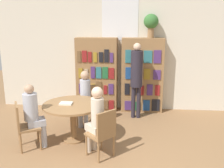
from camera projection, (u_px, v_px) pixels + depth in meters
wall_back at (120, 52)px, 6.72m from camera, size 6.40×0.07×3.00m
bookshelf_left at (97, 75)px, 6.72m from camera, size 1.04×0.34×1.88m
bookshelf_right at (142, 75)px, 6.62m from camera, size 1.04×0.34×1.88m
flower_vase at (151, 23)px, 6.29m from camera, size 0.35×0.35×0.57m
reading_table at (73, 110)px, 5.08m from camera, size 1.16×1.16×0.74m
chair_near_camera at (24, 124)px, 4.76m from camera, size 0.54×0.54×0.88m
chair_left_side at (88, 102)px, 5.98m from camera, size 0.45×0.45×0.88m
chair_far_side at (103, 132)px, 4.44m from camera, size 0.57×0.57×0.88m
seated_reader_left at (85, 96)px, 5.75m from camera, size 0.27×0.37×1.24m
seated_reader_right at (96, 117)px, 4.53m from camera, size 0.38×0.38×1.25m
seated_reader_back at (33, 112)px, 4.78m from camera, size 0.40×0.38×1.22m
librarian_standing at (137, 73)px, 6.11m from camera, size 0.28×0.55×1.80m
open_book_on_table at (66, 103)px, 5.04m from camera, size 0.24×0.18×0.03m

